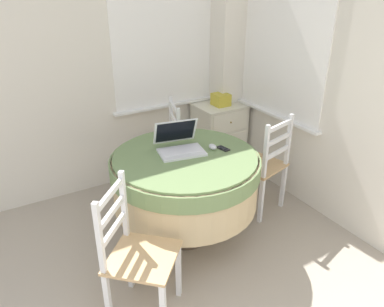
{
  "coord_description": "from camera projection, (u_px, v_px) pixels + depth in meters",
  "views": [
    {
      "loc": [
        -0.14,
        -0.09,
        2.05
      ],
      "look_at": [
        1.27,
        2.31,
        0.7
      ],
      "focal_mm": 35.0,
      "sensor_mm": 36.0,
      "label": 1
    }
  ],
  "objects": [
    {
      "name": "cell_phone",
      "position": [
        223.0,
        148.0,
        2.98
      ],
      "size": [
        0.07,
        0.12,
        0.01
      ],
      "color": "black",
      "rests_on": "round_dining_table"
    },
    {
      "name": "dining_chair_near_back_window",
      "position": [
        162.0,
        150.0,
        3.71
      ],
      "size": [
        0.51,
        0.51,
        0.94
      ],
      "color": "tan",
      "rests_on": "ground_plane"
    },
    {
      "name": "corner_room_shell",
      "position": [
        221.0,
        85.0,
        2.83
      ],
      "size": [
        4.65,
        5.24,
        2.55
      ],
      "color": "silver",
      "rests_on": "ground_plane"
    },
    {
      "name": "storage_box",
      "position": [
        221.0,
        100.0,
        4.03
      ],
      "size": [
        0.16,
        0.17,
        0.13
      ],
      "color": "gold",
      "rests_on": "corner_cabinet"
    },
    {
      "name": "corner_cabinet",
      "position": [
        219.0,
        136.0,
        4.25
      ],
      "size": [
        0.52,
        0.45,
        0.75
      ],
      "color": "silver",
      "rests_on": "ground_plane"
    },
    {
      "name": "dining_chair_near_right_window",
      "position": [
        263.0,
        166.0,
        3.41
      ],
      "size": [
        0.5,
        0.5,
        0.94
      ],
      "color": "tan",
      "rests_on": "ground_plane"
    },
    {
      "name": "dining_chair_camera_near",
      "position": [
        136.0,
        255.0,
        2.33
      ],
      "size": [
        0.58,
        0.58,
        0.94
      ],
      "color": "tan",
      "rests_on": "ground_plane"
    },
    {
      "name": "round_dining_table",
      "position": [
        185.0,
        176.0,
        2.96
      ],
      "size": [
        1.17,
        1.17,
        0.78
      ],
      "color": "#4C3D2D",
      "rests_on": "ground_plane"
    },
    {
      "name": "laptop",
      "position": [
        179.0,
        145.0,
        2.94
      ],
      "size": [
        0.4,
        0.38,
        0.23
      ],
      "color": "silver",
      "rests_on": "round_dining_table"
    },
    {
      "name": "computer_mouse",
      "position": [
        213.0,
        147.0,
        2.97
      ],
      "size": [
        0.05,
        0.08,
        0.04
      ],
      "color": "silver",
      "rests_on": "round_dining_table"
    }
  ]
}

